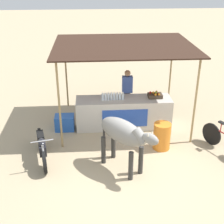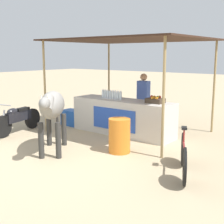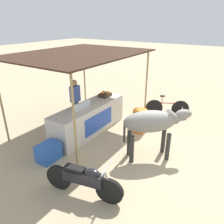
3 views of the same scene
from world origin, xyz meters
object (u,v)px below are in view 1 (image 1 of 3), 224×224
object	(u,v)px
stall_counter	(124,113)
cooler_box	(65,123)
vendor_behind_counter	(127,93)
fruit_crate	(155,95)
cow	(124,134)
water_barrel	(162,136)
motorcycle_parked	(42,146)

from	to	relation	value
stall_counter	cooler_box	xyz separation A→B (m)	(-1.88, -0.10, -0.24)
stall_counter	vendor_behind_counter	xyz separation A→B (m)	(0.19, 0.75, 0.37)
vendor_behind_counter	fruit_crate	bearing A→B (deg)	-40.94
stall_counter	cow	distance (m)	2.40
water_barrel	motorcycle_parked	bearing A→B (deg)	-173.98
stall_counter	water_barrel	world-z (taller)	stall_counter
fruit_crate	cooler_box	distance (m)	3.00
fruit_crate	motorcycle_parked	bearing A→B (deg)	-151.84
fruit_crate	cooler_box	world-z (taller)	fruit_crate
stall_counter	water_barrel	bearing A→B (deg)	-55.94
cooler_box	cow	world-z (taller)	cow
stall_counter	motorcycle_parked	distance (m)	2.94
fruit_crate	cow	bearing A→B (deg)	-117.61
vendor_behind_counter	cow	size ratio (longest dim) A/B	1.01
motorcycle_parked	cooler_box	bearing A→B (deg)	73.72
vendor_behind_counter	cooler_box	xyz separation A→B (m)	(-2.08, -0.85, -0.61)
water_barrel	cow	xyz separation A→B (m)	(-1.19, -0.92, 0.64)
cooler_box	motorcycle_parked	size ratio (longest dim) A/B	0.34
vendor_behind_counter	cow	distance (m)	3.11
motorcycle_parked	cow	bearing A→B (deg)	-15.00
vendor_behind_counter	water_barrel	distance (m)	2.33
cow	cooler_box	bearing A→B (deg)	126.48
vendor_behind_counter	cooler_box	bearing A→B (deg)	-157.75
vendor_behind_counter	stall_counter	bearing A→B (deg)	-104.33
stall_counter	cooler_box	bearing A→B (deg)	-177.05
water_barrel	motorcycle_parked	size ratio (longest dim) A/B	0.44
vendor_behind_counter	cooler_box	world-z (taller)	vendor_behind_counter
fruit_crate	water_barrel	distance (m)	1.59
fruit_crate	water_barrel	xyz separation A→B (m)	(-0.05, -1.45, -0.64)
stall_counter	water_barrel	xyz separation A→B (m)	(0.95, -1.40, -0.09)
fruit_crate	water_barrel	size ratio (longest dim) A/B	0.56
water_barrel	fruit_crate	bearing A→B (deg)	87.93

